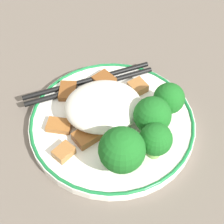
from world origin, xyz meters
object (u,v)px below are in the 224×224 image
at_px(broccoli_back_left, 126,150).
at_px(broccoli_back_center, 156,140).
at_px(plate, 112,123).
at_px(chopsticks, 89,83).
at_px(broccoli_back_right, 152,116).
at_px(broccoli_mid_left, 168,97).

bearing_deg(broccoli_back_left, broccoli_back_center, 17.93).
bearing_deg(plate, broccoli_back_left, -86.60).
distance_m(plate, broccoli_back_left, 0.09).
xyz_separation_m(plate, chopsticks, (-0.02, 0.08, 0.01)).
xyz_separation_m(plate, broccoli_back_center, (0.05, -0.06, 0.04)).
xyz_separation_m(broccoli_back_right, broccoli_mid_left, (0.03, 0.03, -0.00)).
bearing_deg(broccoli_mid_left, chopsticks, 145.56).
distance_m(plate, chopsticks, 0.08).
relative_size(broccoli_mid_left, chopsticks, 0.27).
xyz_separation_m(broccoli_back_left, broccoli_mid_left, (0.08, 0.08, -0.01)).
bearing_deg(chopsticks, broccoli_back_center, -62.99).
xyz_separation_m(broccoli_back_right, chopsticks, (-0.08, 0.10, -0.03)).
height_order(plate, broccoli_back_center, broccoli_back_center).
distance_m(broccoli_back_center, broccoli_mid_left, 0.08).
bearing_deg(plate, chopsticks, 108.13).
relative_size(broccoli_back_left, broccoli_mid_left, 1.23).
bearing_deg(broccoli_back_left, broccoli_back_right, 48.18).
xyz_separation_m(broccoli_back_center, chopsticks, (-0.07, 0.14, -0.03)).
height_order(broccoli_back_center, broccoli_mid_left, broccoli_mid_left).
relative_size(broccoli_back_center, broccoli_back_right, 0.91).
bearing_deg(broccoli_back_left, chopsticks, 100.83).
height_order(broccoli_back_center, broccoli_back_right, broccoli_back_right).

